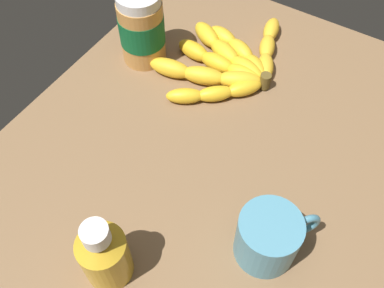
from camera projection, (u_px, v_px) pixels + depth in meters
The scene contains 5 objects.
ground_plane at pixel (196, 190), 69.78cm from camera, with size 97.09×68.31×4.15cm, color brown.
banana_bunch at pixel (227, 62), 81.59cm from camera, with size 30.88×22.12×3.41cm.
peanut_butter_jar at pixel (142, 28), 79.07cm from camera, with size 8.45×8.45×14.39cm.
honey_bottle at pixel (104, 254), 55.55cm from camera, with size 6.52×6.52×13.02cm.
coffee_mug at pixel (269, 237), 58.43cm from camera, with size 10.72×9.77×8.38cm.
Camera 1 is at (29.46, 17.51, 59.17)cm, focal length 40.33 mm.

